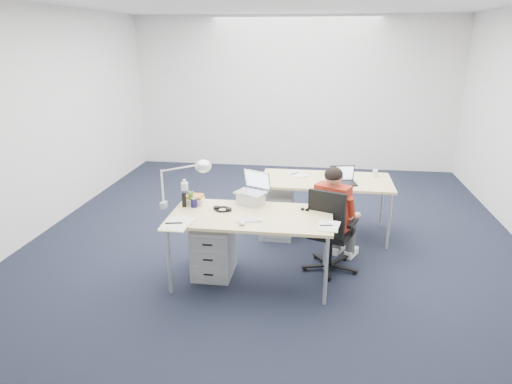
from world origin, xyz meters
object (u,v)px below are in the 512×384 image
desk_far (326,183)px  bear_figurine (191,198)px  drawer_pedestal_far (277,214)px  computer_mouse (242,223)px  cordless_phone (184,200)px  office_chair (330,247)px  drawer_pedestal_near (214,250)px  headphones (223,209)px  desk_near (251,219)px  desk_lamp (178,183)px  can_koozie (194,202)px  wireless_keyboard (249,220)px  dark_laptop (344,175)px  water_bottle (185,191)px  book_stack (194,199)px  sunglasses (305,210)px  seated_person (336,216)px  silver_laptop (251,189)px  far_cup (375,173)px

desk_far → bear_figurine: 1.80m
drawer_pedestal_far → computer_mouse: 1.55m
cordless_phone → office_chair: bearing=-1.0°
drawer_pedestal_near → computer_mouse: computer_mouse is taller
headphones → bear_figurine: 0.38m
desk_far → cordless_phone: bearing=-140.9°
desk_near → desk_lamp: 0.82m
desk_far → can_koozie: 1.80m
wireless_keyboard → bear_figurine: 0.76m
drawer_pedestal_near → dark_laptop: bearing=37.5°
office_chair → can_koozie: 1.52m
water_bottle → book_stack: (0.10, -0.03, -0.08)m
bear_figurine → desk_lamp: 0.26m
computer_mouse → book_stack: 0.78m
headphones → water_bottle: water_bottle is taller
drawer_pedestal_near → sunglasses: 1.05m
desk_lamp → water_bottle: bearing=74.1°
desk_near → bear_figurine: bear_figurine is taller
wireless_keyboard → water_bottle: 0.87m
seated_person → drawer_pedestal_near: seated_person is taller
silver_laptop → desk_lamp: 0.76m
cordless_phone → book_stack: bearing=50.5°
water_bottle → silver_laptop: bearing=4.0°
wireless_keyboard → desk_lamp: (-0.75, 0.21, 0.27)m
desk_far → book_stack: bearing=-142.6°
drawer_pedestal_far → water_bottle: 1.42m
seated_person → water_bottle: seated_person is taller
desk_near → office_chair: 0.96m
drawer_pedestal_far → silver_laptop: 1.10m
office_chair → drawer_pedestal_far: bearing=147.2°
computer_mouse → seated_person: bearing=28.0°
wireless_keyboard → dark_laptop: size_ratio=0.83×
desk_far → silver_laptop: (-0.79, -0.98, 0.21)m
bear_figurine → dark_laptop: (1.61, 0.95, 0.03)m
silver_laptop → book_stack: (-0.59, -0.08, -0.12)m
desk_far → far_cup: bearing=18.9°
office_chair → headphones: 1.23m
drawer_pedestal_near → desk_near: bearing=-13.8°
desk_far → seated_person: 0.83m
wireless_keyboard → water_bottle: water_bottle is taller
drawer_pedestal_near → desk_lamp: desk_lamp is taller
desk_lamp → bear_figurine: bearing=43.1°
drawer_pedestal_near → book_stack: (-0.23, 0.14, 0.50)m
desk_far → cordless_phone: (-1.46, -1.18, 0.12)m
office_chair → sunglasses: size_ratio=10.50×
wireless_keyboard → desk_lamp: 0.82m
desk_far → drawer_pedestal_far: (-0.59, -0.10, -0.41)m
seated_person → desk_far: bearing=124.8°
drawer_pedestal_near → far_cup: (1.77, 1.42, 0.50)m
silver_laptop → computer_mouse: silver_laptop is taller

